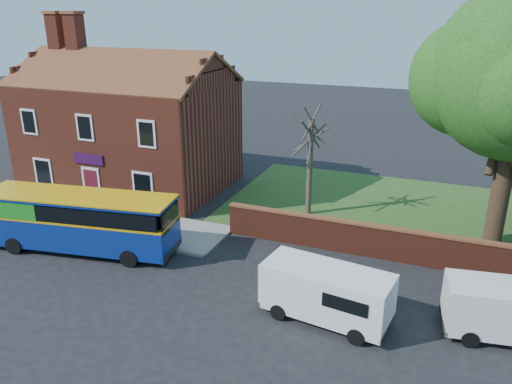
% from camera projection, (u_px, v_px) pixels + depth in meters
% --- Properties ---
extents(ground, '(120.00, 120.00, 0.00)m').
position_uv_depth(ground, '(114.00, 292.00, 20.15)').
color(ground, black).
rests_on(ground, ground).
extents(pavement, '(18.00, 3.50, 0.12)m').
position_uv_depth(pavement, '(74.00, 215.00, 27.57)').
color(pavement, gray).
rests_on(pavement, ground).
extents(kerb, '(18.00, 0.15, 0.14)m').
position_uv_depth(kerb, '(51.00, 227.00, 26.04)').
color(kerb, slate).
rests_on(kerb, ground).
extents(grass_strip, '(26.00, 12.00, 0.04)m').
position_uv_depth(grass_strip, '(462.00, 220.00, 26.94)').
color(grass_strip, '#426B28').
rests_on(grass_strip, ground).
extents(shop_building, '(12.30, 8.13, 10.50)m').
position_uv_depth(shop_building, '(130.00, 133.00, 31.42)').
color(shop_building, maroon).
rests_on(shop_building, ground).
extents(boundary_wall, '(22.00, 0.38, 1.60)m').
position_uv_depth(boundary_wall, '(464.00, 255.00, 21.44)').
color(boundary_wall, maroon).
rests_on(boundary_wall, ground).
extents(bus, '(9.33, 3.73, 2.77)m').
position_uv_depth(bus, '(74.00, 218.00, 23.25)').
color(bus, navy).
rests_on(bus, ground).
extents(van_near, '(4.87, 2.48, 2.04)m').
position_uv_depth(van_near, '(327.00, 292.00, 18.04)').
color(van_near, white).
rests_on(van_near, ground).
extents(bare_tree, '(2.16, 2.58, 5.77)m').
position_uv_depth(bare_tree, '(310.00, 163.00, 26.80)').
color(bare_tree, '#4C4238').
rests_on(bare_tree, ground).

